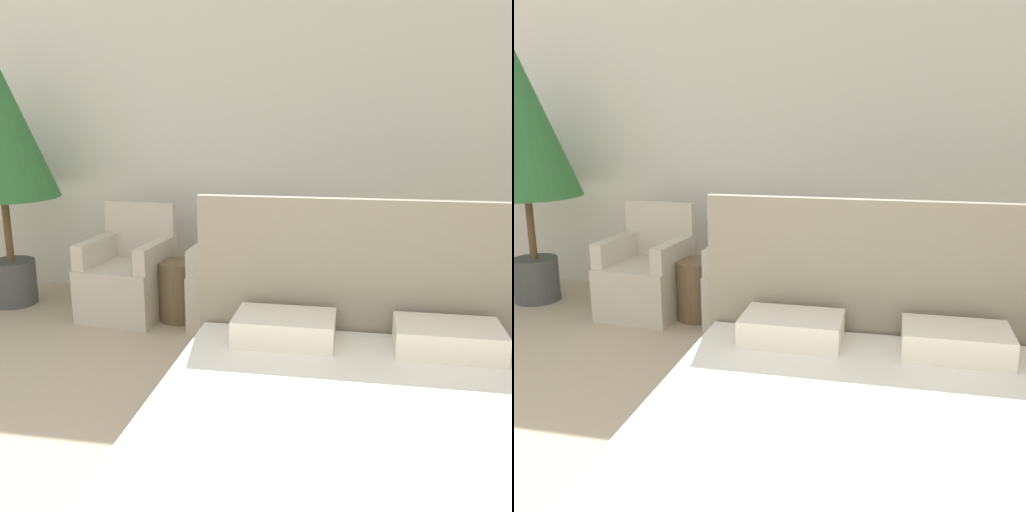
# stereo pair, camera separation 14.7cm
# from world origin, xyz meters

# --- Properties ---
(wall_back) EXTENTS (10.00, 0.06, 2.90)m
(wall_back) POSITION_xyz_m (0.00, 4.13, 1.45)
(wall_back) COLOR silver
(wall_back) RESTS_ON ground_plane
(bed) EXTENTS (1.85, 2.01, 1.16)m
(bed) POSITION_xyz_m (0.61, 1.35, 0.25)
(bed) COLOR #4C4238
(bed) RESTS_ON ground_plane
(armchair_near_window_left) EXTENTS (0.67, 0.67, 0.88)m
(armchair_near_window_left) POSITION_xyz_m (-1.24, 3.38, 0.28)
(armchair_near_window_left) COLOR beige
(armchair_near_window_left) RESTS_ON ground_plane
(armchair_near_window_right) EXTENTS (0.62, 0.63, 0.88)m
(armchair_near_window_right) POSITION_xyz_m (-0.35, 3.38, 0.28)
(armchair_near_window_right) COLOR beige
(armchair_near_window_right) RESTS_ON ground_plane
(side_table) EXTENTS (0.33, 0.33, 0.47)m
(side_table) POSITION_xyz_m (-0.80, 3.35, 0.24)
(side_table) COLOR brown
(side_table) RESTS_ON ground_plane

